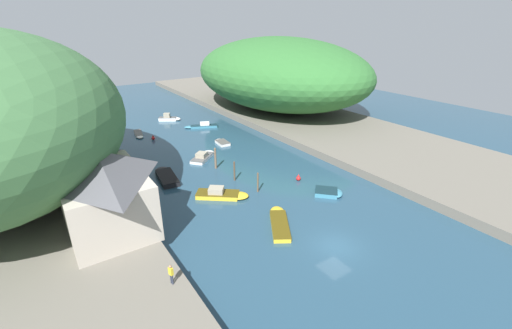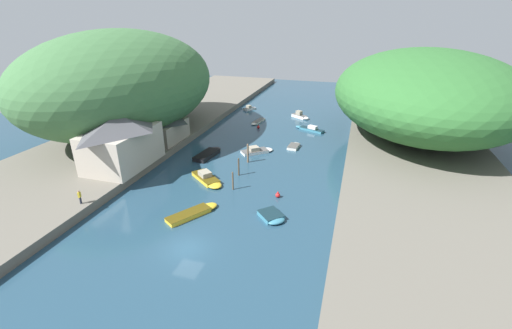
{
  "view_description": "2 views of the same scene",
  "coord_description": "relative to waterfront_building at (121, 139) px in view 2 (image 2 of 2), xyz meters",
  "views": [
    {
      "loc": [
        -20.71,
        -17.45,
        19.47
      ],
      "look_at": [
        1.77,
        15.95,
        2.13
      ],
      "focal_mm": 24.0,
      "sensor_mm": 36.0,
      "label": 1
    },
    {
      "loc": [
        14.49,
        -24.24,
        21.17
      ],
      "look_at": [
        2.11,
        16.54,
        2.35
      ],
      "focal_mm": 24.0,
      "sensor_mm": 36.0,
      "label": 2
    }
  ],
  "objects": [
    {
      "name": "water_surface",
      "position": [
        16.8,
        16.49,
        -5.08
      ],
      "size": [
        130.0,
        130.0,
        0.0
      ],
      "primitive_type": "plane",
      "color": "#234256",
      "rests_on": "ground"
    },
    {
      "name": "left_bank",
      "position": [
        -7.83,
        16.49,
        -4.51
      ],
      "size": [
        22.0,
        120.0,
        1.13
      ],
      "color": "#666056",
      "rests_on": "ground"
    },
    {
      "name": "right_bank",
      "position": [
        41.42,
        16.49,
        -4.51
      ],
      "size": [
        22.0,
        120.0,
        1.13
      ],
      "color": "#666056",
      "rests_on": "ground"
    },
    {
      "name": "hillside_left",
      "position": [
        -8.93,
        13.41,
        4.99
      ],
      "size": [
        28.59,
        40.03,
        17.88
      ],
      "color": "#3D6B3D",
      "rests_on": "left_bank"
    },
    {
      "name": "hillside_right",
      "position": [
        42.52,
        28.67,
        3.44
      ],
      "size": [
        31.41,
        43.98,
        14.77
      ],
      "color": "#2D662D",
      "rests_on": "right_bank"
    },
    {
      "name": "waterfront_building",
      "position": [
        0.0,
        0.0,
        0.0
      ],
      "size": [
        7.57,
        11.39,
        7.65
      ],
      "color": "#B2A899",
      "rests_on": "left_bank"
    },
    {
      "name": "boathouse_shed",
      "position": [
        -0.65,
        11.14,
        -1.6
      ],
      "size": [
        7.49,
        8.44,
        4.55
      ],
      "color": "gray",
      "rests_on": "left_bank"
    },
    {
      "name": "boat_navy_launch",
      "position": [
        12.66,
        0.68,
        -4.7
      ],
      "size": [
        6.02,
        5.34,
        1.21
      ],
      "rotation": [
        0.0,
        0.0,
        4.04
      ],
      "color": "gold",
      "rests_on": "water_surface"
    },
    {
      "name": "boat_open_rowboat",
      "position": [
        16.14,
        12.96,
        -4.75
      ],
      "size": [
        5.39,
        4.96,
        1.1
      ],
      "rotation": [
        0.0,
        0.0,
        5.41
      ],
      "color": "white",
      "rests_on": "water_surface"
    },
    {
      "name": "boat_far_upstream",
      "position": [
        23.53,
        -5.9,
        -4.8
      ],
      "size": [
        3.79,
        3.82,
        0.57
      ],
      "rotation": [
        0.0,
        0.0,
        3.91
      ],
      "color": "teal",
      "rests_on": "water_surface"
    },
    {
      "name": "boat_mid_channel",
      "position": [
        11.25,
        29.29,
        -4.89
      ],
      "size": [
        2.02,
        5.11,
        0.38
      ],
      "rotation": [
        0.0,
        0.0,
        2.97
      ],
      "color": "silver",
      "rests_on": "water_surface"
    },
    {
      "name": "boat_near_quay",
      "position": [
        19.42,
        35.37,
        -4.61
      ],
      "size": [
        4.42,
        3.47,
        1.53
      ],
      "rotation": [
        0.0,
        0.0,
        4.15
      ],
      "color": "white",
      "rests_on": "water_surface"
    },
    {
      "name": "boat_cabin_cruiser",
      "position": [
        14.7,
        -7.54,
        -4.82
      ],
      "size": [
        4.79,
        6.32,
        0.52
      ],
      "rotation": [
        0.0,
        0.0,
        5.73
      ],
      "color": "gold",
      "rests_on": "water_surface"
    },
    {
      "name": "boat_white_cruiser",
      "position": [
        22.56,
        27.34,
        -4.75
      ],
      "size": [
        6.3,
        3.77,
        1.06
      ],
      "rotation": [
        0.0,
        0.0,
        1.16
      ],
      "color": "teal",
      "rests_on": "water_surface"
    },
    {
      "name": "boat_small_dinghy",
      "position": [
        8.95,
        9.43,
        -4.74
      ],
      "size": [
        2.79,
        6.58,
        0.69
      ],
      "rotation": [
        0.0,
        0.0,
        6.16
      ],
      "color": "black",
      "rests_on": "water_surface"
    },
    {
      "name": "boat_red_skiff",
      "position": [
        6.47,
        39.08,
        -4.73
      ],
      "size": [
        2.97,
        3.56,
        1.12
      ],
      "rotation": [
        0.0,
        0.0,
        5.72
      ],
      "color": "white",
      "rests_on": "water_surface"
    },
    {
      "name": "boat_yellow_tender",
      "position": [
        21.52,
        17.19,
        -4.84
      ],
      "size": [
        1.87,
        3.6,
        0.49
      ],
      "rotation": [
        0.0,
        0.0,
        6.21
      ],
      "color": "silver",
      "rests_on": "water_surface"
    },
    {
      "name": "mooring_post_second",
      "position": [
        16.83,
        -0.54,
        -3.79
      ],
      "size": [
        0.2,
        0.2,
        2.57
      ],
      "color": "brown",
      "rests_on": "water_surface"
    },
    {
      "name": "mooring_post_middle",
      "position": [
        16.11,
        3.76,
        -3.74
      ],
      "size": [
        0.23,
        0.23,
        2.67
      ],
      "color": "#4C3D2D",
      "rests_on": "water_surface"
    },
    {
      "name": "mooring_post_fourth",
      "position": [
        15.9,
        8.58,
        -3.54
      ],
      "size": [
        0.3,
        0.3,
        3.07
      ],
      "color": "brown",
      "rests_on": "water_surface"
    },
    {
      "name": "channel_buoy_near",
      "position": [
        22.96,
        -0.89,
        -4.73
      ],
      "size": [
        0.6,
        0.6,
        0.9
      ],
      "color": "red",
      "rests_on": "water_surface"
    },
    {
      "name": "channel_buoy_far",
      "position": [
        12.6,
        25.39,
        -4.73
      ],
      "size": [
        0.6,
        0.6,
        0.9
      ],
      "color": "red",
      "rests_on": "water_surface"
    },
    {
      "name": "person_on_quay",
      "position": [
        2.04,
        -10.85,
        -2.97
      ],
      "size": [
        0.31,
        0.42,
        1.69
      ],
      "rotation": [
        0.0,
        0.0,
        1.82
      ],
      "color": "#282D3D",
      "rests_on": "left_bank"
    },
    {
      "name": "person_by_boathouse",
      "position": [
        2.32,
        -4.87,
        -2.97
      ],
      "size": [
        0.29,
        0.42,
        1.69
      ],
      "rotation": [
        0.0,
        0.0,
        1.77
      ],
      "color": "#282D3D",
      "rests_on": "left_bank"
    }
  ]
}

